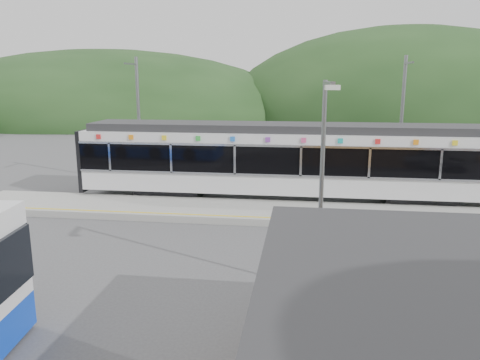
# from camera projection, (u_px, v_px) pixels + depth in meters

# --- Properties ---
(ground) EXTENTS (120.00, 120.00, 0.00)m
(ground) POSITION_uv_depth(u_px,v_px,m) (245.00, 240.00, 17.34)
(ground) COLOR #4C4C4F
(ground) RESTS_ON ground
(hills) EXTENTS (146.00, 149.00, 26.00)m
(hills) POSITION_uv_depth(u_px,v_px,m) (392.00, 208.00, 21.64)
(hills) COLOR #1E3D19
(hills) RESTS_ON ground
(platform) EXTENTS (26.00, 3.20, 0.30)m
(platform) POSITION_uv_depth(u_px,v_px,m) (254.00, 212.00, 20.50)
(platform) COLOR #9E9E99
(platform) RESTS_ON ground
(yellow_line) EXTENTS (26.00, 0.10, 0.01)m
(yellow_line) POSITION_uv_depth(u_px,v_px,m) (251.00, 217.00, 19.21)
(yellow_line) COLOR yellow
(yellow_line) RESTS_ON platform
(train) EXTENTS (20.44, 3.01, 3.74)m
(train) POSITION_uv_depth(u_px,v_px,m) (291.00, 159.00, 22.50)
(train) COLOR black
(train) RESTS_ON ground
(catenary_mast_west) EXTENTS (0.18, 1.80, 7.00)m
(catenary_mast_west) POSITION_uv_depth(u_px,v_px,m) (139.00, 119.00, 25.76)
(catenary_mast_west) COLOR slate
(catenary_mast_west) RESTS_ON ground
(catenary_mast_east) EXTENTS (0.18, 1.80, 7.00)m
(catenary_mast_east) POSITION_uv_depth(u_px,v_px,m) (401.00, 123.00, 23.92)
(catenary_mast_east) COLOR slate
(catenary_mast_east) RESTS_ON ground
(lamp_post) EXTENTS (0.37, 1.05, 5.85)m
(lamp_post) POSITION_uv_depth(u_px,v_px,m) (322.00, 170.00, 12.43)
(lamp_post) COLOR slate
(lamp_post) RESTS_ON ground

